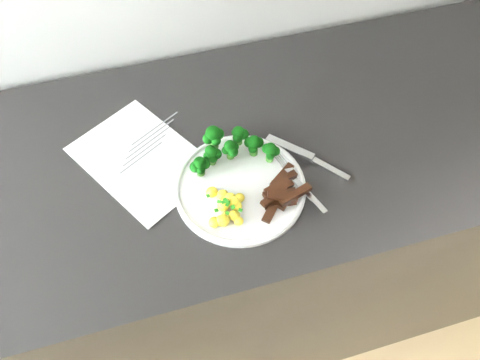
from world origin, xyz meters
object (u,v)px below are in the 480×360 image
at_px(potatoes, 227,207).
at_px(beef_strips, 281,193).
at_px(plate, 240,187).
at_px(knife, 318,162).
at_px(broccoli, 229,147).
at_px(recipe_paper, 141,158).
at_px(counter, 213,254).
at_px(fork, 301,184).

bearing_deg(potatoes, beef_strips, 0.94).
xyz_separation_m(plate, beef_strips, (0.07, -0.04, 0.01)).
distance_m(beef_strips, knife, 0.11).
height_order(broccoli, knife, broccoli).
relative_size(recipe_paper, potatoes, 3.52).
bearing_deg(counter, fork, -38.02).
bearing_deg(beef_strips, potatoes, -179.06).
bearing_deg(fork, potatoes, -175.82).
bearing_deg(knife, beef_strips, -150.57).
bearing_deg(recipe_paper, knife, -18.56).
bearing_deg(recipe_paper, broccoli, -17.34).
bearing_deg(knife, counter, 159.36).
relative_size(counter, knife, 16.03).
distance_m(counter, knife, 0.52).
bearing_deg(beef_strips, counter, 131.36).
bearing_deg(recipe_paper, beef_strips, -35.00).
height_order(recipe_paper, knife, knife).
xyz_separation_m(potatoes, beef_strips, (0.11, 0.00, -0.00)).
relative_size(broccoli, fork, 1.13).
relative_size(counter, plate, 9.54).
bearing_deg(recipe_paper, fork, -29.33).
bearing_deg(beef_strips, knife, 29.43).
distance_m(counter, beef_strips, 0.51).
bearing_deg(plate, potatoes, -130.67).
relative_size(counter, fork, 15.29).
bearing_deg(plate, fork, -16.94).
relative_size(plate, fork, 1.60).
height_order(recipe_paper, plate, plate).
distance_m(beef_strips, fork, 0.04).
bearing_deg(potatoes, recipe_paper, 128.24).
xyz_separation_m(plate, potatoes, (-0.04, -0.05, 0.01)).
height_order(plate, broccoli, broccoli).
relative_size(plate, broccoli, 1.42).
xyz_separation_m(broccoli, knife, (0.17, -0.06, -0.04)).
relative_size(recipe_paper, beef_strips, 2.84).
bearing_deg(broccoli, fork, -43.22).
bearing_deg(plate, recipe_paper, 143.98).
xyz_separation_m(broccoli, beef_strips, (0.07, -0.12, -0.02)).
xyz_separation_m(counter, beef_strips, (0.12, -0.14, 0.48)).
xyz_separation_m(counter, knife, (0.22, -0.08, 0.47)).
distance_m(broccoli, knife, 0.18).
bearing_deg(potatoes, broccoli, 72.59).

